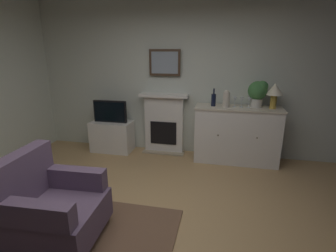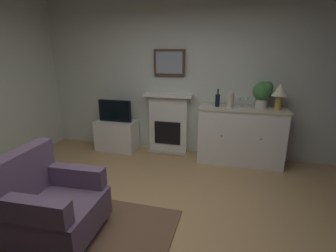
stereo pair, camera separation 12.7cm
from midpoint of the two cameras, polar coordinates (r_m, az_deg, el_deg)
ground_plane at (r=2.94m, az=-6.01°, el=-23.39°), size 5.50×4.75×0.10m
wall_rear at (r=4.55m, az=2.71°, el=11.63°), size 5.50×0.06×2.88m
area_rug at (r=2.92m, az=-22.63°, el=-23.61°), size 2.00×1.57×0.02m
fireplace_unit at (r=4.66m, az=-1.60°, el=0.59°), size 0.87×0.30×1.10m
framed_picture at (r=4.52m, az=-1.57°, el=14.08°), size 0.55×0.04×0.45m
sideboard_cabinet at (r=4.39m, az=14.35°, el=-1.92°), size 1.40×0.49×0.95m
table_lamp at (r=4.27m, az=22.09°, el=7.31°), size 0.26×0.26×0.40m
wine_bottle at (r=4.24m, az=9.36°, el=5.89°), size 0.08×0.08×0.29m
wine_glass_left at (r=4.23m, az=14.00°, el=5.78°), size 0.07×0.07×0.16m
wine_glass_center at (r=4.24m, az=15.49°, el=5.70°), size 0.07×0.07×0.16m
wine_glass_right at (r=4.25m, az=16.98°, el=5.60°), size 0.07×0.07×0.16m
vase_decorative at (r=4.18m, az=12.16°, el=6.03°), size 0.11×0.11×0.28m
tv_cabinet at (r=4.91m, az=-13.17°, el=-2.24°), size 0.75×0.42×0.57m
tv_set at (r=4.75m, az=-13.67°, el=3.20°), size 0.62×0.07×0.40m
potted_plant_fern at (r=4.13m, az=-31.26°, el=-8.40°), size 0.30×0.30×0.43m
potted_plant_small at (r=4.29m, az=18.83°, el=7.36°), size 0.30×0.30×0.43m
armchair at (r=2.84m, az=-26.01°, el=-15.99°), size 0.84×0.81×0.92m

